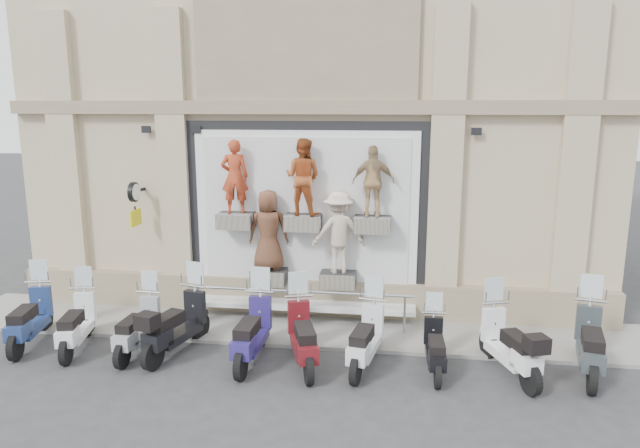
# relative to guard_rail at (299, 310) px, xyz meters

# --- Properties ---
(ground) EXTENTS (90.00, 90.00, 0.00)m
(ground) POSITION_rel_guard_rail_xyz_m (0.00, -2.00, -0.47)
(ground) COLOR #323235
(ground) RESTS_ON ground
(sidewalk) EXTENTS (16.00, 2.20, 0.08)m
(sidewalk) POSITION_rel_guard_rail_xyz_m (0.00, 0.10, -0.43)
(sidewalk) COLOR gray
(sidewalk) RESTS_ON ground
(building) EXTENTS (14.00, 8.60, 12.00)m
(building) POSITION_rel_guard_rail_xyz_m (0.00, 5.00, 5.54)
(building) COLOR tan
(building) RESTS_ON ground
(shop_vitrine) EXTENTS (5.60, 1.03, 4.30)m
(shop_vitrine) POSITION_rel_guard_rail_xyz_m (0.07, 0.74, 1.92)
(shop_vitrine) COLOR black
(shop_vitrine) RESTS_ON ground
(guard_rail) EXTENTS (5.06, 0.10, 0.93)m
(guard_rail) POSITION_rel_guard_rail_xyz_m (0.00, 0.00, 0.00)
(guard_rail) COLOR #9EA0A5
(guard_rail) RESTS_ON ground
(clock_sign_bracket) EXTENTS (0.10, 0.80, 1.02)m
(clock_sign_bracket) POSITION_rel_guard_rail_xyz_m (-3.90, 0.47, 2.34)
(clock_sign_bracket) COLOR black
(clock_sign_bracket) RESTS_ON ground
(scooter_a) EXTENTS (1.01, 2.11, 1.65)m
(scooter_a) POSITION_rel_guard_rail_xyz_m (-5.38, -1.55, 0.36)
(scooter_a) COLOR navy
(scooter_a) RESTS_ON ground
(scooter_b) EXTENTS (0.99, 2.02, 1.58)m
(scooter_b) POSITION_rel_guard_rail_xyz_m (-4.29, -1.63, 0.32)
(scooter_b) COLOR silver
(scooter_b) RESTS_ON ground
(scooter_c) EXTENTS (0.58, 1.91, 1.54)m
(scooter_c) POSITION_rel_guard_rail_xyz_m (-2.98, -1.62, 0.31)
(scooter_c) COLOR #8F939B
(scooter_c) RESTS_ON ground
(scooter_d) EXTENTS (1.12, 2.22, 1.73)m
(scooter_d) POSITION_rel_guard_rail_xyz_m (-2.20, -1.54, 0.40)
(scooter_d) COLOR black
(scooter_d) RESTS_ON ground
(scooter_e) EXTENTS (0.66, 2.12, 1.71)m
(scooter_e) POSITION_rel_guard_rail_xyz_m (-0.62, -1.67, 0.39)
(scooter_e) COLOR navy
(scooter_e) RESTS_ON ground
(scooter_f) EXTENTS (1.19, 2.14, 1.67)m
(scooter_f) POSITION_rel_guard_rail_xyz_m (0.38, -1.72, 0.37)
(scooter_f) COLOR #540E13
(scooter_f) RESTS_ON ground
(scooter_g) EXTENTS (0.92, 2.06, 1.62)m
(scooter_g) POSITION_rel_guard_rail_xyz_m (1.56, -1.62, 0.34)
(scooter_g) COLOR silver
(scooter_g) RESTS_ON ground
(scooter_h) EXTENTS (0.54, 1.71, 1.38)m
(scooter_h) POSITION_rel_guard_rail_xyz_m (2.86, -1.64, 0.22)
(scooter_h) COLOR black
(scooter_h) RESTS_ON ground
(scooter_i) EXTENTS (1.25, 2.13, 1.67)m
(scooter_i) POSITION_rel_guard_rail_xyz_m (4.19, -1.57, 0.37)
(scooter_i) COLOR white
(scooter_i) RESTS_ON ground
(scooter_j) EXTENTS (1.07, 2.22, 1.74)m
(scooter_j) POSITION_rel_guard_rail_xyz_m (5.66, -1.35, 0.40)
(scooter_j) COLOR #2D3337
(scooter_j) RESTS_ON ground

